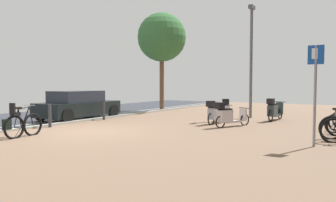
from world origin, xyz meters
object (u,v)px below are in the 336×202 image
object	(u,v)px
scooter_mid	(216,113)
parked_car_near	(78,105)
bollard_near	(50,116)
bicycle_foreground	(22,124)
parking_sign	(315,85)
bollard_far	(104,111)
scooter_extra	(228,116)
scooter_near	(274,110)
scooter_far	(224,110)
lamp_post	(251,56)
street_tree	(162,38)

from	to	relation	value
scooter_mid	parked_car_near	xyz separation A→B (m)	(-6.36, -1.69, 0.19)
bollard_near	bicycle_foreground	bearing A→B (deg)	-59.88
parking_sign	bollard_far	size ratio (longest dim) A/B	3.32
parked_car_near	bicycle_foreground	bearing A→B (deg)	-62.02
scooter_extra	parking_sign	size ratio (longest dim) A/B	0.62
scooter_mid	scooter_near	bearing A→B (deg)	52.52
scooter_near	parked_car_near	size ratio (longest dim) A/B	0.48
scooter_far	parking_sign	bearing A→B (deg)	-46.75
bollard_near	lamp_post	bearing A→B (deg)	53.41
scooter_mid	scooter_far	distance (m)	1.35
scooter_near	scooter_mid	bearing A→B (deg)	-127.48
street_tree	bollard_far	world-z (taller)	street_tree
parked_car_near	bollard_far	size ratio (longest dim) A/B	4.95
scooter_mid	parking_sign	xyz separation A→B (m)	(4.18, -3.29, 1.20)
bicycle_foreground	bollard_near	size ratio (longest dim) A/B	1.67
parked_car_near	lamp_post	xyz separation A→B (m)	(6.86, 4.75, 2.40)
bicycle_foreground	lamp_post	size ratio (longest dim) A/B	0.27
bicycle_foreground	scooter_near	bearing A→B (deg)	56.94
scooter_far	scooter_extra	size ratio (longest dim) A/B	0.99
bollard_near	parked_car_near	bearing A→B (deg)	116.36
scooter_mid	street_tree	xyz separation A→B (m)	(-5.62, 4.57, 4.09)
street_tree	bollard_near	distance (m)	9.86
parking_sign	scooter_mid	bearing A→B (deg)	141.76
parking_sign	bollard_near	size ratio (longest dim) A/B	3.04
scooter_extra	bollard_near	distance (m)	6.88
scooter_near	scooter_extra	size ratio (longest dim) A/B	1.16
bollard_far	street_tree	bearing A→B (deg)	95.73
scooter_mid	parking_sign	size ratio (longest dim) A/B	0.69
scooter_extra	street_tree	size ratio (longest dim) A/B	0.27
scooter_far	bollard_near	bearing A→B (deg)	-130.31
parked_car_near	parking_sign	size ratio (longest dim) A/B	1.49
street_tree	bollard_near	xyz separation A→B (m)	(0.60, -8.95, -4.10)
bicycle_foreground	lamp_post	distance (m)	10.73
bicycle_foreground	scooter_extra	distance (m)	7.32
bicycle_foreground	parked_car_near	distance (m)	5.31
bicycle_foreground	parked_car_near	bearing A→B (deg)	117.98
scooter_mid	scooter_extra	distance (m)	1.08
scooter_extra	bollard_near	bearing A→B (deg)	-147.89
parked_car_near	bollard_near	world-z (taller)	parked_car_near
bicycle_foreground	street_tree	distance (m)	11.82
parking_sign	scooter_far	bearing A→B (deg)	133.25
street_tree	bollard_far	distance (m)	7.26
scooter_near	bollard_far	bearing A→B (deg)	-151.37
scooter_far	bollard_near	distance (m)	7.50
lamp_post	bollard_far	size ratio (longest dim) A/B	6.75
scooter_far	parked_car_near	distance (m)	6.89
parking_sign	bollard_near	distance (m)	9.34
scooter_near	parking_sign	size ratio (longest dim) A/B	0.71
scooter_mid	parking_sign	world-z (taller)	parking_sign
scooter_extra	bollard_near	world-z (taller)	scooter_extra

